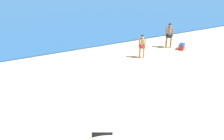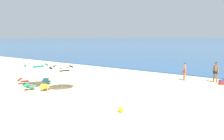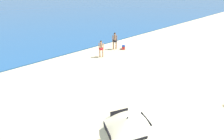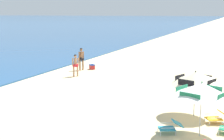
% 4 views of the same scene
% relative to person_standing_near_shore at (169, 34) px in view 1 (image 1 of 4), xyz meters
% --- Properties ---
extents(person_standing_near_shore, '(0.49, 0.43, 1.77)m').
position_rel_person_standing_near_shore_xyz_m(person_standing_near_shore, '(0.00, 0.00, 0.00)').
color(person_standing_near_shore, '#8C6042').
rests_on(person_standing_near_shore, ground).
extents(person_standing_beside, '(0.39, 0.39, 1.60)m').
position_rel_person_standing_near_shore_xyz_m(person_standing_beside, '(-2.46, -0.75, -0.10)').
color(person_standing_beside, tan).
rests_on(person_standing_beside, ground).
extents(cooler_box, '(0.60, 0.59, 0.43)m').
position_rel_person_standing_near_shore_xyz_m(cooler_box, '(0.69, -0.61, -0.82)').
color(cooler_box, red).
rests_on(cooler_box, ground).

